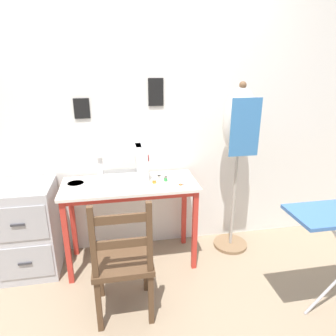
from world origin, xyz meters
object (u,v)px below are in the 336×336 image
at_px(sewing_machine, 126,165).
at_px(fabric_bowl, 76,185).
at_px(dress_form, 239,133).
at_px(wooden_chair, 123,261).
at_px(filing_cabinet, 29,229).
at_px(thread_spool_mid_table, 159,178).
at_px(thread_spool_far_edge, 166,179).
at_px(scissors, 184,185).
at_px(thread_spool_near_machine, 154,181).

relative_size(sewing_machine, fabric_bowl, 2.58).
bearing_deg(dress_form, wooden_chair, -148.52).
bearing_deg(filing_cabinet, fabric_bowl, -9.63).
distance_m(thread_spool_mid_table, dress_form, 0.78).
height_order(thread_spool_mid_table, filing_cabinet, thread_spool_mid_table).
bearing_deg(thread_spool_far_edge, sewing_machine, 169.81).
relative_size(sewing_machine, wooden_chair, 0.45).
height_order(scissors, wooden_chair, wooden_chair).
bearing_deg(sewing_machine, wooden_chair, -96.81).
bearing_deg(wooden_chair, sewing_machine, 83.19).
height_order(fabric_bowl, thread_spool_near_machine, fabric_bowl).
height_order(fabric_bowl, filing_cabinet, fabric_bowl).
relative_size(scissors, dress_form, 0.09).
height_order(scissors, thread_spool_mid_table, thread_spool_mid_table).
distance_m(thread_spool_mid_table, wooden_chair, 0.77).
bearing_deg(thread_spool_mid_table, thread_spool_near_machine, -131.83).
xyz_separation_m(thread_spool_near_machine, thread_spool_far_edge, (0.10, 0.03, 0.00)).
distance_m(thread_spool_far_edge, dress_form, 0.74).
distance_m(scissors, thread_spool_near_machine, 0.25).
distance_m(thread_spool_near_machine, thread_spool_mid_table, 0.07).
xyz_separation_m(sewing_machine, filing_cabinet, (-0.82, -0.00, -0.51)).
xyz_separation_m(fabric_bowl, thread_spool_far_edge, (0.72, 0.02, -0.00)).
height_order(thread_spool_mid_table, thread_spool_far_edge, thread_spool_mid_table).
xyz_separation_m(sewing_machine, fabric_bowl, (-0.40, -0.07, -0.12)).
bearing_deg(dress_form, thread_spool_near_machine, -172.45).
bearing_deg(scissors, thread_spool_near_machine, 162.31).
bearing_deg(fabric_bowl, filing_cabinet, 170.37).
bearing_deg(thread_spool_far_edge, fabric_bowl, -178.70).
xyz_separation_m(fabric_bowl, filing_cabinet, (-0.42, 0.07, -0.39)).
height_order(thread_spool_near_machine, filing_cabinet, thread_spool_near_machine).
height_order(scissors, dress_form, dress_form).
bearing_deg(fabric_bowl, thread_spool_far_edge, 1.30).
relative_size(scissors, wooden_chair, 0.15).
bearing_deg(filing_cabinet, thread_spool_mid_table, -1.45).
height_order(thread_spool_far_edge, wooden_chair, wooden_chair).
xyz_separation_m(thread_spool_far_edge, filing_cabinet, (-1.14, 0.05, -0.38)).
xyz_separation_m(scissors, wooden_chair, (-0.53, -0.47, -0.33)).
relative_size(wooden_chair, dress_form, 0.59).
relative_size(thread_spool_near_machine, wooden_chair, 0.05).
distance_m(fabric_bowl, filing_cabinet, 0.58).
distance_m(fabric_bowl, thread_spool_mid_table, 0.67).
bearing_deg(wooden_chair, dress_form, 31.48).
bearing_deg(dress_form, filing_cabinet, -179.44).
relative_size(sewing_machine, filing_cabinet, 0.53).
height_order(thread_spool_far_edge, dress_form, dress_form).
distance_m(thread_spool_near_machine, dress_form, 0.83).
bearing_deg(thread_spool_far_edge, scissors, -37.11).
bearing_deg(scissors, fabric_bowl, 174.30).
bearing_deg(filing_cabinet, thread_spool_far_edge, -2.76).
xyz_separation_m(thread_spool_far_edge, wooden_chair, (-0.39, -0.57, -0.35)).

